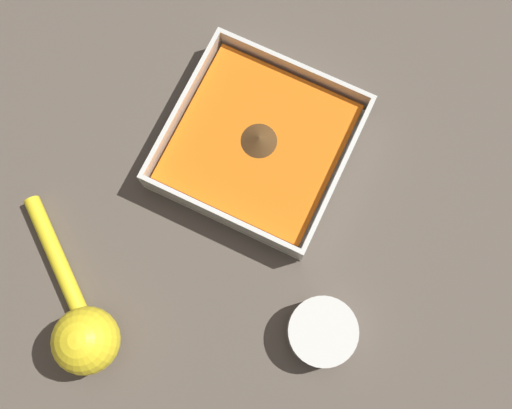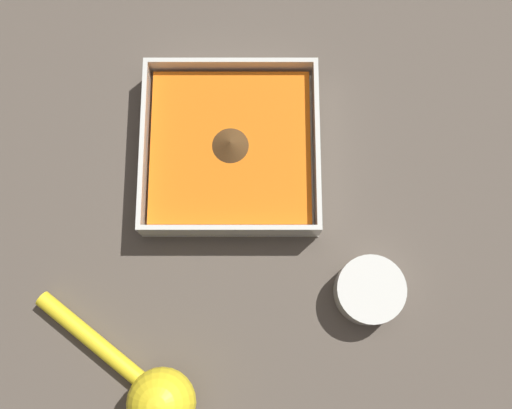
# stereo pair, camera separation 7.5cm
# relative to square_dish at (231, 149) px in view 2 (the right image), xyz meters

# --- Properties ---
(ground_plane) EXTENTS (4.00, 4.00, 0.00)m
(ground_plane) POSITION_rel_square_dish_xyz_m (0.01, -0.01, -0.02)
(ground_plane) COLOR brown
(square_dish) EXTENTS (0.22, 0.22, 0.05)m
(square_dish) POSITION_rel_square_dish_xyz_m (0.00, 0.00, 0.00)
(square_dish) COLOR silver
(square_dish) RESTS_ON ground_plane
(spice_bowl) EXTENTS (0.08, 0.08, 0.04)m
(spice_bowl) POSITION_rel_square_dish_xyz_m (0.17, -0.18, 0.00)
(spice_bowl) COLOR silver
(spice_bowl) RESTS_ON ground_plane
(lemon_squeezer) EXTENTS (0.20, 0.17, 0.08)m
(lemon_squeezer) POSITION_rel_square_dish_xyz_m (-0.09, -0.30, 0.02)
(lemon_squeezer) COLOR yellow
(lemon_squeezer) RESTS_ON ground_plane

